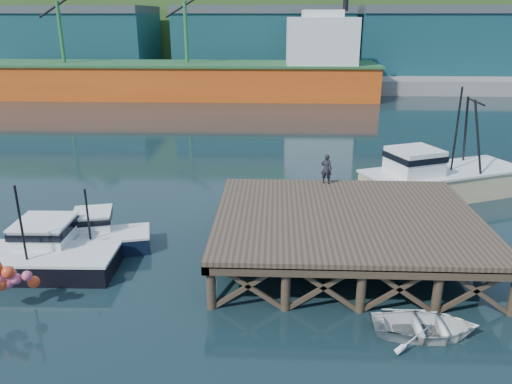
# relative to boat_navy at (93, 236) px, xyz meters

# --- Properties ---
(ground) EXTENTS (300.00, 300.00, 0.00)m
(ground) POSITION_rel_boat_navy_xyz_m (6.55, -0.21, -0.67)
(ground) COLOR black
(ground) RESTS_ON ground
(wharf) EXTENTS (12.00, 10.00, 2.62)m
(wharf) POSITION_rel_boat_navy_xyz_m (12.05, -0.40, 1.27)
(wharf) COLOR brown
(wharf) RESTS_ON ground
(far_quay) EXTENTS (160.00, 40.00, 2.00)m
(far_quay) POSITION_rel_boat_navy_xyz_m (6.55, 69.79, 0.33)
(far_quay) COLOR gray
(far_quay) RESTS_ON ground
(warehouse_left) EXTENTS (32.00, 16.00, 9.00)m
(warehouse_left) POSITION_rel_boat_navy_xyz_m (-28.45, 64.79, 5.83)
(warehouse_left) COLOR #174A4C
(warehouse_left) RESTS_ON far_quay
(warehouse_mid) EXTENTS (28.00, 16.00, 9.00)m
(warehouse_mid) POSITION_rel_boat_navy_xyz_m (6.55, 64.79, 5.83)
(warehouse_mid) COLOR #174A4C
(warehouse_mid) RESTS_ON far_quay
(warehouse_right) EXTENTS (30.00, 16.00, 9.00)m
(warehouse_right) POSITION_rel_boat_navy_xyz_m (36.55, 64.79, 5.83)
(warehouse_right) COLOR #174A4C
(warehouse_right) RESTS_ON far_quay
(cargo_ship) EXTENTS (55.50, 10.00, 13.75)m
(cargo_ship) POSITION_rel_boat_navy_xyz_m (-1.91, 47.79, 2.64)
(cargo_ship) COLOR #E35215
(cargo_ship) RESTS_ON ground
(hillside) EXTENTS (220.00, 50.00, 22.00)m
(hillside) POSITION_rel_boat_navy_xyz_m (6.55, 99.79, 10.33)
(hillside) COLOR #2D511E
(hillside) RESTS_ON ground
(boat_navy) EXTENTS (5.67, 3.60, 3.35)m
(boat_navy) POSITION_rel_boat_navy_xyz_m (0.00, 0.00, 0.00)
(boat_navy) COLOR black
(boat_navy) RESTS_ON ground
(boat_black) EXTENTS (7.04, 5.94, 4.32)m
(boat_black) POSITION_rel_boat_navy_xyz_m (-1.66, -2.19, 0.12)
(boat_black) COLOR black
(boat_black) RESTS_ON ground
(trawler) EXTENTS (10.77, 7.23, 6.80)m
(trawler) POSITION_rel_boat_navy_xyz_m (18.91, 8.33, 0.73)
(trawler) COLOR beige
(trawler) RESTS_ON ground
(dinghy) EXTENTS (3.81, 2.77, 0.77)m
(dinghy) POSITION_rel_boat_navy_xyz_m (14.11, -6.34, -0.29)
(dinghy) COLOR white
(dinghy) RESTS_ON ground
(dockworker) EXTENTS (0.70, 0.58, 1.65)m
(dockworker) POSITION_rel_boat_navy_xyz_m (11.49, 4.19, 2.27)
(dockworker) COLOR black
(dockworker) RESTS_ON wharf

